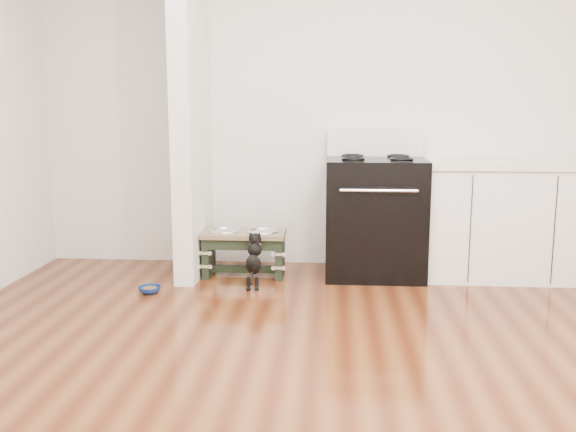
# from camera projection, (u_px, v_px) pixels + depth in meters

# --- Properties ---
(ground) EXTENTS (5.00, 5.00, 0.00)m
(ground) POSITION_uv_depth(u_px,v_px,m) (347.00, 394.00, 3.00)
(ground) COLOR #471D0C
(ground) RESTS_ON ground
(room_shell) EXTENTS (5.00, 5.00, 5.00)m
(room_shell) POSITION_uv_depth(u_px,v_px,m) (353.00, 37.00, 2.72)
(room_shell) COLOR silver
(room_shell) RESTS_ON ground
(partition_wall) EXTENTS (0.15, 0.80, 2.70)m
(partition_wall) POSITION_uv_depth(u_px,v_px,m) (191.00, 102.00, 4.91)
(partition_wall) COLOR silver
(partition_wall) RESTS_ON ground
(oven_range) EXTENTS (0.76, 0.69, 1.14)m
(oven_range) POSITION_uv_depth(u_px,v_px,m) (375.00, 215.00, 5.02)
(oven_range) COLOR black
(oven_range) RESTS_ON ground
(cabinet_run) EXTENTS (1.24, 0.64, 0.91)m
(cabinet_run) POSITION_uv_depth(u_px,v_px,m) (502.00, 219.00, 4.97)
(cabinet_run) COLOR white
(cabinet_run) RESTS_ON ground
(dog_feeder) EXTENTS (0.65, 0.34, 0.37)m
(dog_feeder) POSITION_uv_depth(u_px,v_px,m) (244.00, 244.00, 5.02)
(dog_feeder) COLOR black
(dog_feeder) RESTS_ON ground
(puppy) EXTENTS (0.11, 0.33, 0.39)m
(puppy) POSITION_uv_depth(u_px,v_px,m) (254.00, 258.00, 4.72)
(puppy) COLOR black
(puppy) RESTS_ON ground
(floor_bowl) EXTENTS (0.18, 0.18, 0.05)m
(floor_bowl) POSITION_uv_depth(u_px,v_px,m) (150.00, 290.00, 4.59)
(floor_bowl) COLOR navy
(floor_bowl) RESTS_ON ground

